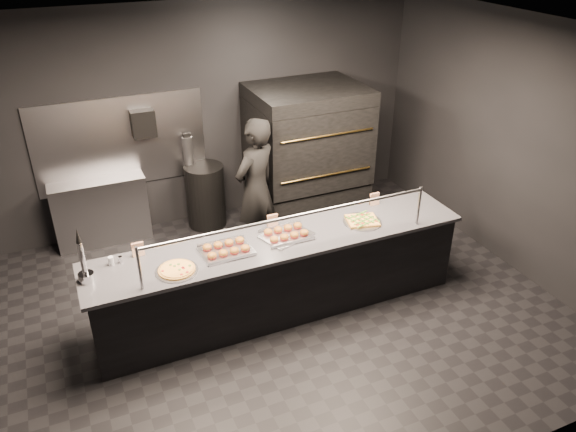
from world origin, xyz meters
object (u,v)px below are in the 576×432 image
object	(u,v)px
round_pizza	(177,270)
square_pizza	(362,221)
slider_tray_b	(286,234)
prep_shelf	(101,211)
worker	(256,189)
towel_dispenser	(143,123)
pizza_oven	(307,154)
fire_extinguisher	(188,152)
slider_tray_a	(226,249)
trash_bin	(206,196)
service_counter	(281,275)
beer_tap	(84,267)

from	to	relation	value
round_pizza	square_pizza	distance (m)	2.11
slider_tray_b	square_pizza	world-z (taller)	slider_tray_b
slider_tray_b	prep_shelf	bearing A→B (deg)	126.23
worker	prep_shelf	bearing A→B (deg)	-60.25
prep_shelf	towel_dispenser	xyz separation A→B (m)	(0.70, 0.07, 1.10)
square_pizza	pizza_oven	bearing A→B (deg)	83.10
round_pizza	square_pizza	world-z (taller)	square_pizza
pizza_oven	fire_extinguisher	bearing A→B (deg)	162.11
fire_extinguisher	slider_tray_b	world-z (taller)	fire_extinguisher
towel_dispenser	square_pizza	distance (m)	3.12
towel_dispenser	slider_tray_b	xyz separation A→B (m)	(0.98, -2.36, -0.60)
fire_extinguisher	prep_shelf	bearing A→B (deg)	-176.34
slider_tray_a	trash_bin	distance (m)	2.32
pizza_oven	trash_bin	world-z (taller)	pizza_oven
service_counter	prep_shelf	size ratio (longest dim) A/B	3.42
service_counter	slider_tray_a	bearing A→B (deg)	-179.35
prep_shelf	towel_dispenser	size ratio (longest dim) A/B	3.43
worker	trash_bin	bearing A→B (deg)	-97.62
square_pizza	trash_bin	bearing A→B (deg)	117.39
round_pizza	square_pizza	size ratio (longest dim) A/B	0.96
round_pizza	prep_shelf	bearing A→B (deg)	100.46
round_pizza	worker	world-z (taller)	worker
square_pizza	worker	size ratio (longest dim) A/B	0.23
towel_dispenser	pizza_oven	bearing A→B (deg)	-13.14
round_pizza	beer_tap	bearing A→B (deg)	167.26
pizza_oven	fire_extinguisher	size ratio (longest dim) A/B	3.78
service_counter	beer_tap	world-z (taller)	beer_tap
towel_dispenser	round_pizza	distance (m)	2.62
square_pizza	prep_shelf	bearing A→B (deg)	137.51
prep_shelf	round_pizza	distance (m)	2.56
pizza_oven	prep_shelf	distance (m)	2.88
pizza_oven	trash_bin	bearing A→B (deg)	167.11
service_counter	round_pizza	distance (m)	1.25
service_counter	pizza_oven	distance (m)	2.30
slider_tray_b	trash_bin	distance (m)	2.26
beer_tap	round_pizza	world-z (taller)	beer_tap
pizza_oven	round_pizza	bearing A→B (deg)	-138.83
worker	fire_extinguisher	bearing A→B (deg)	-94.29
fire_extinguisher	slider_tray_a	distance (m)	2.42
fire_extinguisher	trash_bin	world-z (taller)	fire_extinguisher
fire_extinguisher	beer_tap	world-z (taller)	beer_tap
service_counter	slider_tray_b	size ratio (longest dim) A/B	6.90
pizza_oven	towel_dispenser	bearing A→B (deg)	166.86
service_counter	beer_tap	xyz separation A→B (m)	(-1.95, 0.03, 0.62)
pizza_oven	fire_extinguisher	world-z (taller)	pizza_oven
towel_dispenser	slider_tray_a	size ratio (longest dim) A/B	0.66
round_pizza	slider_tray_b	distance (m)	1.23
towel_dispenser	trash_bin	bearing A→B (deg)	-13.65
towel_dispenser	fire_extinguisher	xyz separation A→B (m)	(0.55, 0.01, -0.49)
round_pizza	trash_bin	size ratio (longest dim) A/B	0.46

